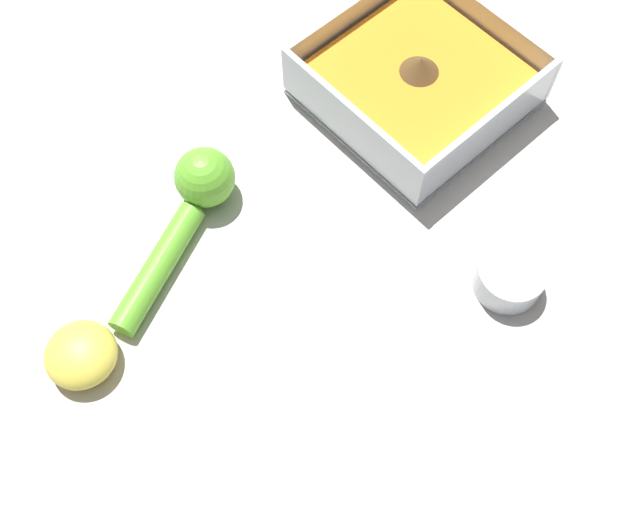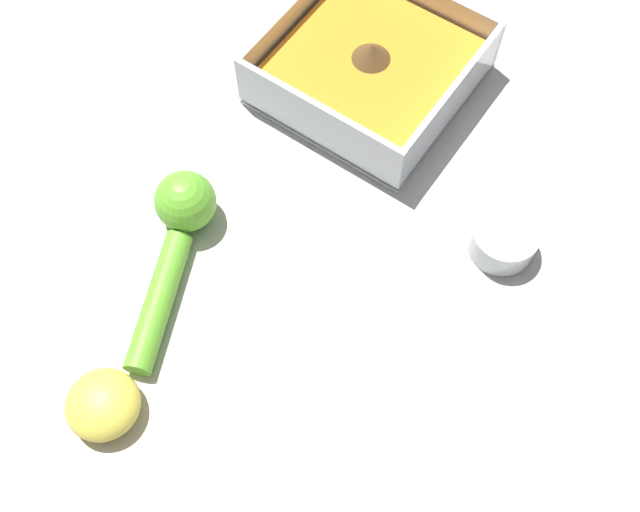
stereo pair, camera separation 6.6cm
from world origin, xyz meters
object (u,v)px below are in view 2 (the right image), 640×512
object	(u,v)px
square_dish	(370,70)
lemon_half	(103,404)
lemon_squeezer	(178,231)
spice_bowl	(503,240)

from	to	relation	value
square_dish	lemon_half	distance (m)	0.42
lemon_half	square_dish	bearing A→B (deg)	91.37
lemon_squeezer	spice_bowl	bearing A→B (deg)	-79.75
square_dish	spice_bowl	size ratio (longest dim) A/B	3.13
lemon_half	spice_bowl	bearing A→B (deg)	58.79
square_dish	lemon_squeezer	distance (m)	0.26
lemon_half	lemon_squeezer	bearing A→B (deg)	107.71
spice_bowl	lemon_squeezer	xyz separation A→B (m)	(-0.25, -0.17, 0.01)
spice_bowl	lemon_squeezer	bearing A→B (deg)	-146.16
spice_bowl	lemon_half	bearing A→B (deg)	-121.21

